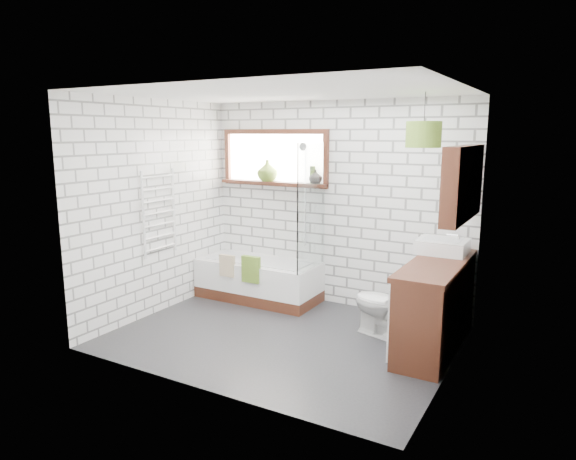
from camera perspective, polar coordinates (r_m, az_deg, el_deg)
The scene contains 22 objects.
floor at distance 5.52m, azimuth -0.64°, elevation -11.83°, with size 3.40×2.60×0.01m, color black.
ceiling at distance 5.11m, azimuth -0.70°, elevation 15.11°, with size 3.40×2.60×0.01m, color white.
wall_back at distance 6.32m, azimuth 5.29°, elevation 2.83°, with size 3.40×0.01×2.50m, color white.
wall_front at distance 4.12m, azimuth -9.82°, elevation -1.55°, with size 3.40×0.01×2.50m, color white.
wall_left at distance 6.20m, azimuth -14.45°, elevation 2.38°, with size 0.01×2.60×2.50m, color white.
wall_right at distance 4.58m, azimuth 18.14°, elevation -0.70°, with size 0.01×2.60×2.50m, color white.
window at distance 6.62m, azimuth -1.58°, elevation 8.01°, with size 1.52×0.16×0.68m, color #36180F.
towel_radiator at distance 6.17m, azimuth -14.13°, elevation 1.89°, with size 0.06×0.52×1.00m, color white.
mirror_cabinet at distance 5.12m, azimuth 18.82°, elevation 4.96°, with size 0.16×1.20×0.70m, color #36180F.
shower_riser at distance 6.44m, azimuth 1.88°, elevation 3.92°, with size 0.02×0.02×1.30m, color silver.
bathtub at distance 6.65m, azimuth -3.29°, elevation -5.52°, with size 1.57×0.69×0.51m, color white.
shower_screen at distance 6.07m, azimuth 2.69°, elevation 2.60°, with size 0.02×0.72×1.50m, color white.
towel_green at distance 6.25m, azimuth -4.13°, elevation -4.39°, with size 0.24×0.07×0.33m, color #547623.
towel_beige at distance 6.45m, azimuth -6.77°, elevation -3.96°, with size 0.21×0.05×0.27m, color tan.
vanity at distance 5.33m, azimuth 16.10°, elevation -8.04°, with size 0.49×1.53×0.88m, color #36180F.
basin at distance 5.60m, azimuth 16.78°, elevation -1.73°, with size 0.50×0.44×0.15m, color white.
tap at distance 5.56m, azimuth 18.42°, elevation -1.31°, with size 0.03×0.03×0.16m, color silver.
toilet at distance 5.52m, azimuth 10.55°, elevation -8.13°, with size 0.68×0.39×0.69m, color white.
vase_olive at distance 6.65m, azimuth -2.32°, elevation 6.45°, with size 0.26×0.26×0.28m, color #5B7B26.
vase_dark at distance 6.32m, azimuth 2.99°, elevation 5.76°, with size 0.17×0.17×0.18m, color black.
bottle at distance 6.34m, azimuth 2.66°, elevation 5.96°, with size 0.07×0.07×0.22m, color #5B7B26.
pendant at distance 5.19m, azimuth 14.83°, elevation 10.22°, with size 0.34×0.34×0.25m, color #547623.
Camera 1 is at (2.56, -4.41, 2.12)m, focal length 32.00 mm.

